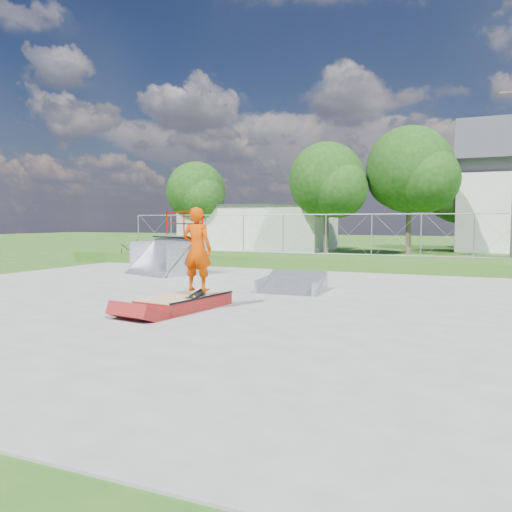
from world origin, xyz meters
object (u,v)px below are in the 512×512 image
Objects in this scene: quarter_pipe at (164,243)px; flat_bank_ramp at (292,283)px; skater at (197,252)px; grind_box at (185,303)px.

quarter_pipe is 6.41m from flat_bank_ramp.
quarter_pipe is 1.28× the size of skater.
quarter_pipe is (-4.54, 6.02, 1.02)m from grind_box.
flat_bank_ramp is at bearing 78.92° from grind_box.
grind_box is 1.34× the size of flat_bank_ramp.
skater is (0.31, 0.03, 1.13)m from grind_box.
quarter_pipe reaches higher than flat_bank_ramp.
quarter_pipe is at bearing 136.10° from grind_box.
flat_bank_ramp is 0.95× the size of skater.
skater is at bearing 14.36° from grind_box.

